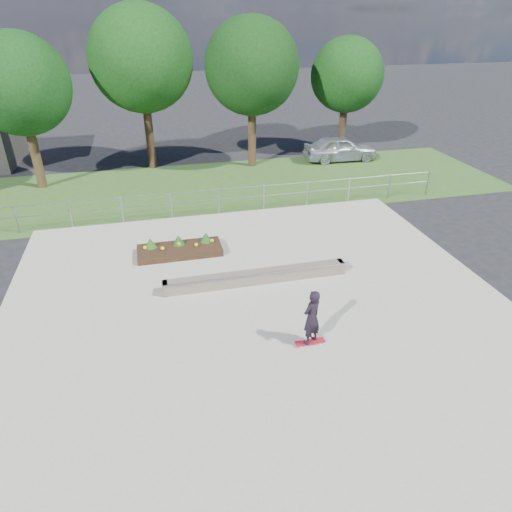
# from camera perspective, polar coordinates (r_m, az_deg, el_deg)

# --- Properties ---
(ground) EXTENTS (120.00, 120.00, 0.00)m
(ground) POSITION_cam_1_polar(r_m,az_deg,el_deg) (13.48, 0.68, -7.18)
(ground) COLOR black
(ground) RESTS_ON ground
(grass_verge) EXTENTS (30.00, 8.00, 0.02)m
(grass_verge) POSITION_cam_1_polar(r_m,az_deg,el_deg) (23.15, -6.09, 8.52)
(grass_verge) COLOR #2E5020
(grass_verge) RESTS_ON ground
(concrete_slab) EXTENTS (15.00, 15.00, 0.06)m
(concrete_slab) POSITION_cam_1_polar(r_m,az_deg,el_deg) (13.46, 0.68, -7.08)
(concrete_slab) COLOR #A4A091
(concrete_slab) RESTS_ON ground
(fence) EXTENTS (20.06, 0.06, 1.20)m
(fence) POSITION_cam_1_polar(r_m,az_deg,el_deg) (19.63, -4.73, 7.23)
(fence) COLOR gray
(fence) RESTS_ON ground
(tree_far_left) EXTENTS (4.55, 4.55, 7.15)m
(tree_far_left) POSITION_cam_1_polar(r_m,az_deg,el_deg) (24.37, -27.50, 18.46)
(tree_far_left) COLOR #362515
(tree_far_left) RESTS_ON ground
(tree_mid_left) EXTENTS (5.25, 5.25, 8.25)m
(tree_mid_left) POSITION_cam_1_polar(r_m,az_deg,el_deg) (25.70, -14.15, 22.71)
(tree_mid_left) COLOR #311D13
(tree_mid_left) RESTS_ON ground
(tree_mid_right) EXTENTS (4.90, 4.90, 7.70)m
(tree_mid_right) POSITION_cam_1_polar(r_m,az_deg,el_deg) (25.40, -0.53, 22.57)
(tree_mid_right) COLOR #332114
(tree_mid_right) RESTS_ON ground
(tree_far_right) EXTENTS (4.20, 4.20, 6.60)m
(tree_far_right) POSITION_cam_1_polar(r_m,az_deg,el_deg) (28.82, 11.30, 21.27)
(tree_far_right) COLOR black
(tree_far_right) RESTS_ON ground
(grind_ledge) EXTENTS (6.00, 0.44, 0.43)m
(grind_ledge) POSITION_cam_1_polar(r_m,az_deg,el_deg) (14.70, 0.06, -2.63)
(grind_ledge) COLOR brown
(grind_ledge) RESTS_ON concrete_slab
(planter_bed) EXTENTS (3.00, 1.20, 0.61)m
(planter_bed) POSITION_cam_1_polar(r_m,az_deg,el_deg) (16.71, -9.54, 0.95)
(planter_bed) COLOR black
(planter_bed) RESTS_ON concrete_slab
(skateboarder) EXTENTS (0.80, 0.61, 1.65)m
(skateboarder) POSITION_cam_1_polar(r_m,az_deg,el_deg) (11.84, 6.98, -7.65)
(skateboarder) COLOR silver
(skateboarder) RESTS_ON concrete_slab
(parked_car) EXTENTS (4.27, 1.83, 1.44)m
(parked_car) POSITION_cam_1_polar(r_m,az_deg,el_deg) (27.69, 10.47, 13.11)
(parked_car) COLOR #ABAFB4
(parked_car) RESTS_ON ground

